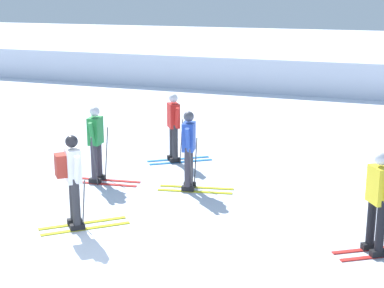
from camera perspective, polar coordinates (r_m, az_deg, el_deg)
ground_plane at (r=9.41m, az=-11.13°, el=-11.65°), size 120.00×120.00×0.00m
far_snow_ridge at (r=28.42m, az=11.43°, el=7.42°), size 80.00×8.60×1.42m
skier_red at (r=14.46m, az=-1.76°, el=1.80°), size 1.50×1.26×1.71m
skier_blue at (r=12.36m, az=-0.27°, el=-0.42°), size 1.64×0.99×1.71m
skier_yellow at (r=9.79m, az=17.62°, el=-5.20°), size 1.53×1.20×1.71m
skier_white at (r=10.54m, az=-11.54°, el=-3.17°), size 1.43×1.35×1.71m
skier_green at (r=13.04m, az=-9.27°, el=0.18°), size 1.64×1.00×1.71m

